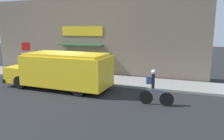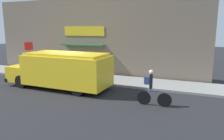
{
  "view_description": "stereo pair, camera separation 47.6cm",
  "coord_description": "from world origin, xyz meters",
  "px_view_note": "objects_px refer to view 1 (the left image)",
  "views": [
    {
      "loc": [
        7.59,
        -12.58,
        3.65
      ],
      "look_at": [
        3.07,
        -0.2,
        1.1
      ],
      "focal_mm": 35.0,
      "sensor_mm": 36.0,
      "label": 1
    },
    {
      "loc": [
        8.04,
        -12.41,
        3.65
      ],
      "look_at": [
        3.07,
        -0.2,
        1.1
      ],
      "focal_mm": 35.0,
      "sensor_mm": 36.0,
      "label": 2
    }
  ],
  "objects_px": {
    "stop_sign_post": "(27,53)",
    "trash_bin": "(72,69)",
    "school_bus": "(61,70)",
    "cyclist": "(154,88)"
  },
  "relations": [
    {
      "from": "school_bus",
      "to": "trash_bin",
      "type": "height_order",
      "value": "school_bus"
    },
    {
      "from": "cyclist",
      "to": "trash_bin",
      "type": "distance_m",
      "value": 8.12
    },
    {
      "from": "cyclist",
      "to": "stop_sign_post",
      "type": "relative_size",
      "value": 0.7
    },
    {
      "from": "school_bus",
      "to": "trash_bin",
      "type": "relative_size",
      "value": 7.92
    },
    {
      "from": "cyclist",
      "to": "school_bus",
      "type": "bearing_deg",
      "value": 168.21
    },
    {
      "from": "stop_sign_post",
      "to": "trash_bin",
      "type": "xyz_separation_m",
      "value": [
        3.28,
        1.04,
        -1.24
      ]
    },
    {
      "from": "school_bus",
      "to": "trash_bin",
      "type": "distance_m",
      "value": 3.49
    },
    {
      "from": "school_bus",
      "to": "cyclist",
      "type": "distance_m",
      "value": 5.84
    },
    {
      "from": "stop_sign_post",
      "to": "trash_bin",
      "type": "relative_size",
      "value": 2.97
    },
    {
      "from": "stop_sign_post",
      "to": "trash_bin",
      "type": "bearing_deg",
      "value": 17.54
    }
  ]
}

